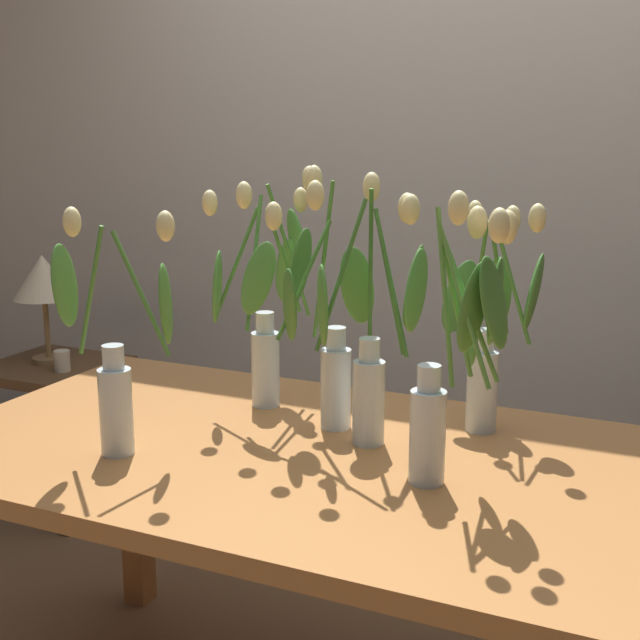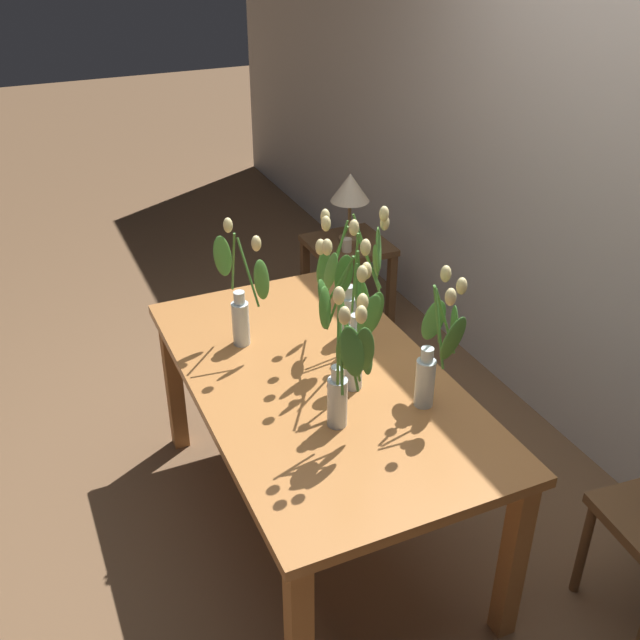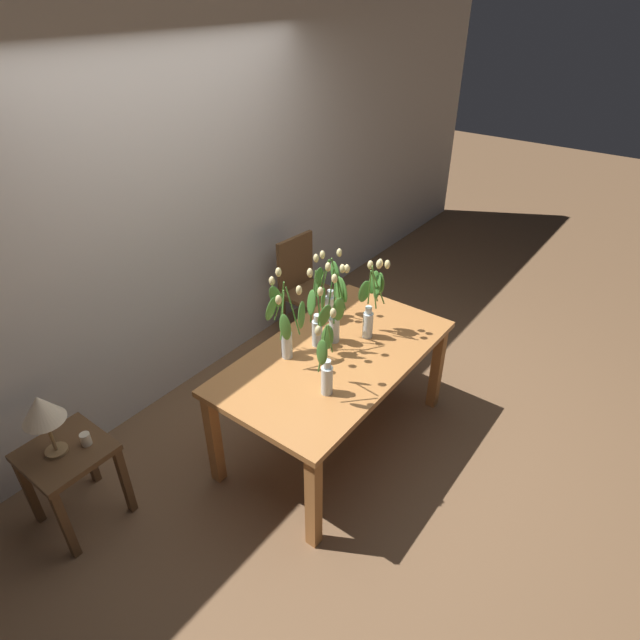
% 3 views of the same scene
% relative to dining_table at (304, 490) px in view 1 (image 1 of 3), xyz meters
% --- Properties ---
extents(room_wall_rear, '(9.00, 0.10, 2.70)m').
position_rel_dining_table_xyz_m(room_wall_rear, '(0.00, 1.38, 0.70)').
color(room_wall_rear, beige).
rests_on(room_wall_rear, ground).
extents(dining_table, '(1.60, 0.90, 0.74)m').
position_rel_dining_table_xyz_m(dining_table, '(0.00, 0.00, 0.00)').
color(dining_table, '#B7753D').
rests_on(dining_table, ground).
extents(tulip_vase_0, '(0.23, 0.21, 0.57)m').
position_rel_dining_table_xyz_m(tulip_vase_0, '(0.12, 0.09, 0.33)').
color(tulip_vase_0, silver).
rests_on(tulip_vase_0, dining_table).
extents(tulip_vase_1, '(0.24, 0.16, 0.50)m').
position_rel_dining_table_xyz_m(tulip_vase_1, '(0.31, 0.29, 0.29)').
color(tulip_vase_1, silver).
rests_on(tulip_vase_1, dining_table).
extents(tulip_vase_2, '(0.23, 0.18, 0.50)m').
position_rel_dining_table_xyz_m(tulip_vase_2, '(-0.34, -0.17, 0.27)').
color(tulip_vase_2, silver).
rests_on(tulip_vase_2, dining_table).
extents(tulip_vase_3, '(0.19, 0.18, 0.55)m').
position_rel_dining_table_xyz_m(tulip_vase_3, '(0.33, -0.05, 0.33)').
color(tulip_vase_3, silver).
rests_on(tulip_vase_3, dining_table).
extents(tulip_vase_4, '(0.22, 0.27, 0.57)m').
position_rel_dining_table_xyz_m(tulip_vase_4, '(-0.21, 0.23, 0.32)').
color(tulip_vase_4, silver).
rests_on(tulip_vase_4, dining_table).
extents(tulip_vase_5, '(0.15, 0.19, 0.58)m').
position_rel_dining_table_xyz_m(tulip_vase_5, '(-0.02, 0.13, 0.28)').
color(tulip_vase_5, silver).
rests_on(tulip_vase_5, dining_table).
extents(side_table, '(0.44, 0.44, 0.55)m').
position_rel_dining_table_xyz_m(side_table, '(-1.42, 0.82, -0.22)').
color(side_table, brown).
rests_on(side_table, ground).
extents(table_lamp, '(0.22, 0.22, 0.40)m').
position_rel_dining_table_xyz_m(table_lamp, '(-1.45, 0.84, 0.21)').
color(table_lamp, olive).
rests_on(table_lamp, side_table).
extents(pillar_candle, '(0.06, 0.06, 0.07)m').
position_rel_dining_table_xyz_m(pillar_candle, '(-1.32, 0.76, -0.06)').
color(pillar_candle, beige).
rests_on(pillar_candle, side_table).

